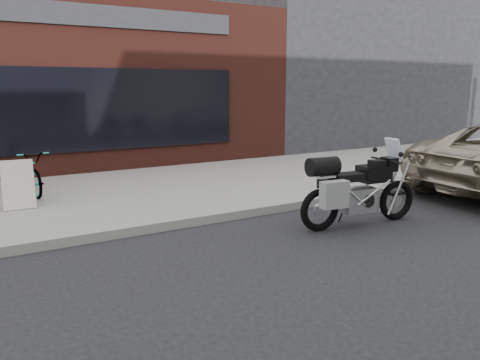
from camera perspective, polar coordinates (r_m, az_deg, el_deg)
ground at (r=4.96m, az=19.78°, el=-16.45°), size 120.00×120.00×0.00m
near_sidewalk at (r=10.57m, az=-10.47°, el=-0.77°), size 44.00×6.00×0.15m
storefront at (r=16.79m, az=-25.72°, el=10.22°), size 14.00×10.07×4.50m
neighbour_building at (r=21.50m, az=8.75°, el=13.20°), size 10.00×10.00×6.00m
motorcycle at (r=7.78m, az=13.71°, el=-1.18°), size 2.25×0.73×1.42m
bicycle_front at (r=10.17m, az=-24.41°, el=0.86°), size 0.84×1.73×0.87m
sandwich_sign at (r=9.13m, az=-25.44°, el=-0.41°), size 0.56×0.52×0.85m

